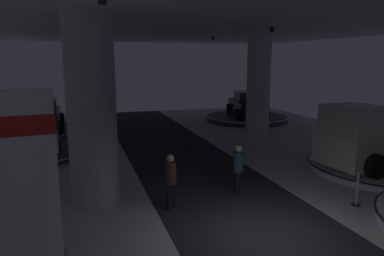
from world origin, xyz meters
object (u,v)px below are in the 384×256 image
Objects in this scene: display_car_deep_left at (43,116)px; visitor_walking_near at (171,178)px; display_platform_mid_right at (384,166)px; display_car_deep_right at (247,105)px; column_right at (258,88)px; pickup_truck_mid_right at (381,140)px; display_platform_deep_right at (247,118)px; display_platform_far_left at (22,153)px; brand_sign_pylon at (26,186)px; visitor_walking_far at (238,167)px; display_platform_deep_left at (44,131)px; display_car_far_left at (20,134)px; column_left at (92,110)px.

display_car_deep_left is 13.28m from visitor_walking_near.
display_platform_mid_right is 1.26× the size of display_car_deep_right.
display_car_deep_left is at bearing 153.35° from column_right.
display_car_deep_left is 13.05m from display_car_deep_right.
pickup_truck_mid_right is 0.97× the size of display_platform_deep_right.
display_car_deep_left reaches higher than display_platform_far_left.
brand_sign_pylon is at bearing -163.78° from pickup_truck_mid_right.
display_car_deep_right is (0.38, 11.96, -0.12)m from pickup_truck_mid_right.
column_right is 3.46× the size of visitor_walking_far.
display_platform_deep_right reaches higher than display_platform_deep_left.
column_right reaches higher than display_platform_mid_right.
display_platform_deep_left is 1.11× the size of display_car_far_left.
display_car_deep_left is 2.69× the size of visitor_walking_far.
display_platform_deep_right is at bearing 68.63° from column_right.
pickup_truck_mid_right is at bearing 6.54° from visitor_walking_near.
display_car_deep_left is at bearing 118.48° from visitor_walking_far.
display_car_deep_left is (-12.66, 11.61, -0.19)m from pickup_truck_mid_right.
display_platform_mid_right is 1.24× the size of display_car_far_left.
column_right is 6.66m from pickup_truck_mid_right.
column_left is 7.39m from display_platform_far_left.
column_right is (8.48, 5.89, 0.00)m from column_left.
brand_sign_pylon is 0.68× the size of display_platform_far_left.
display_car_far_left is at bearing -96.38° from display_car_deep_left.
visitor_walking_near is at bearing -57.42° from display_platform_far_left.
display_platform_far_left is at bearing 154.05° from display_platform_mid_right.
pickup_truck_mid_right is at bearing -73.16° from column_right.
display_car_far_left is at bearing -158.62° from display_car_deep_right.
column_left is 0.97× the size of display_platform_mid_right.
brand_sign_pylon is at bearing -128.19° from display_platform_deep_right.
display_car_deep_left reaches higher than display_platform_deep_left.
visitor_walking_near is at bearing -57.45° from display_car_far_left.
display_platform_deep_right is at bearing 21.60° from display_platform_far_left.
visitor_walking_near is at bearing -173.46° from pickup_truck_mid_right.
display_platform_mid_right is at bearing -25.95° from display_platform_far_left.
display_platform_mid_right is 15.04m from display_platform_far_left.
display_platform_deep_right is (0.39, 11.99, -1.03)m from pickup_truck_mid_right.
display_car_deep_right reaches higher than display_platform_far_left.
display_car_deep_right is (12.11, 15.37, -0.80)m from brand_sign_pylon.
pickup_truck_mid_right is 1.28× the size of display_car_deep_left.
column_right is 6.40m from display_car_deep_right.
display_car_deep_right is at bearing 55.89° from visitor_walking_near.
display_platform_mid_right reaches higher than display_platform_far_left.
display_car_deep_right is 14.60m from display_car_far_left.
pickup_truck_mid_right is (1.88, -6.20, -1.53)m from column_right.
column_right reaches higher than display_car_deep_left.
column_left is 1.00× the size of column_right.
column_left is 3.46× the size of visitor_walking_near.
display_car_deep_left is 0.79× the size of display_platform_far_left.
display_platform_deep_left reaches higher than display_platform_far_left.
column_left is 1.50× the size of brand_sign_pylon.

